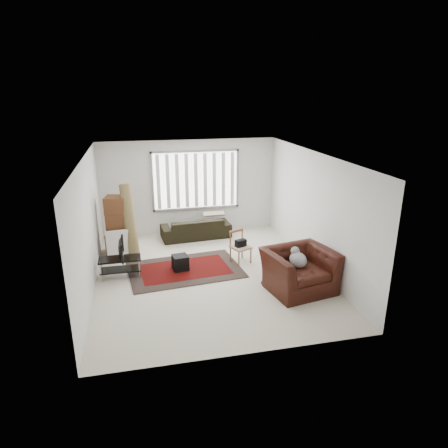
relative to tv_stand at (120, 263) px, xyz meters
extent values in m
plane|color=beige|center=(1.95, -0.29, -0.33)|extent=(6.00, 6.00, 0.00)
cube|color=white|center=(1.95, -0.29, 2.37)|extent=(5.00, 6.00, 0.02)
cube|color=silver|center=(1.95, 2.71, 1.02)|extent=(5.00, 0.02, 2.70)
cube|color=silver|center=(1.95, -3.29, 1.02)|extent=(5.00, 0.02, 2.70)
cube|color=silver|center=(-0.55, -0.29, 1.02)|extent=(0.02, 6.00, 2.70)
cube|color=silver|center=(4.45, -0.29, 1.02)|extent=(0.02, 6.00, 2.70)
cube|color=white|center=(2.15, 2.69, 1.22)|extent=(2.40, 0.01, 1.60)
cube|color=gray|center=(2.15, 2.67, 1.22)|extent=(2.52, 0.06, 1.72)
cube|color=white|center=(2.15, 2.63, 1.22)|extent=(2.40, 0.02, 1.55)
cube|color=black|center=(1.45, 0.05, -0.32)|extent=(2.73, 1.97, 0.02)
cube|color=#490806|center=(1.45, 0.05, -0.31)|extent=(2.14, 1.38, 0.00)
cube|color=black|center=(0.00, 0.00, 0.11)|extent=(0.92, 0.41, 0.04)
cube|color=black|center=(0.00, 0.00, -0.15)|extent=(0.88, 0.38, 0.03)
cylinder|color=#B2B2B7|center=(-0.41, -0.17, -0.10)|extent=(0.03, 0.03, 0.46)
cylinder|color=#B2B2B7|center=(0.41, -0.17, -0.10)|extent=(0.03, 0.03, 0.46)
cylinder|color=#B2B2B7|center=(-0.41, 0.17, -0.10)|extent=(0.03, 0.03, 0.46)
cylinder|color=#B2B2B7|center=(0.41, 0.17, -0.10)|extent=(0.03, 0.03, 0.46)
imported|color=black|center=(0.00, 0.00, 0.34)|extent=(0.10, 0.74, 0.43)
cube|color=black|center=(1.35, 0.07, -0.14)|extent=(0.39, 0.39, 0.34)
cube|color=brown|center=(-0.05, 1.49, -0.06)|extent=(0.70, 0.65, 0.55)
cube|color=brown|center=(-0.03, 1.46, 0.47)|extent=(0.63, 0.59, 0.50)
cube|color=brown|center=(-0.07, 1.51, 0.94)|extent=(0.58, 0.58, 0.44)
cube|color=silver|center=(-0.05, 1.02, 0.05)|extent=(0.61, 0.24, 0.75)
cylinder|color=olive|center=(0.25, 1.23, 0.59)|extent=(0.46, 0.84, 1.83)
imported|color=black|center=(2.04, 2.16, 0.04)|extent=(2.00, 1.00, 0.74)
cube|color=tan|center=(2.84, 0.20, 0.06)|extent=(0.54, 0.54, 0.05)
cylinder|color=brown|center=(2.74, -0.03, -0.14)|extent=(0.04, 0.04, 0.39)
cylinder|color=brown|center=(3.07, 0.10, -0.14)|extent=(0.04, 0.04, 0.39)
cylinder|color=brown|center=(2.61, 0.30, -0.14)|extent=(0.04, 0.04, 0.39)
cylinder|color=brown|center=(2.94, 0.43, -0.14)|extent=(0.04, 0.04, 0.39)
cube|color=brown|center=(2.77, 0.38, 0.42)|extent=(0.39, 0.18, 0.06)
cube|color=brown|center=(2.61, 0.31, 0.26)|extent=(0.05, 0.05, 0.39)
cube|color=brown|center=(2.94, 0.44, 0.26)|extent=(0.05, 0.05, 0.39)
cube|color=black|center=(2.84, 0.20, 0.17)|extent=(0.30, 0.23, 0.17)
imported|color=#33110A|center=(3.67, -1.43, 0.17)|extent=(1.55, 1.41, 1.00)
ellipsoid|color=#59595B|center=(3.67, -1.43, 0.32)|extent=(0.34, 0.40, 0.25)
sphere|color=#59595B|center=(3.63, -1.24, 0.47)|extent=(0.19, 0.19, 0.19)
camera|label=1|loc=(0.48, -8.46, 3.67)|focal=32.00mm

